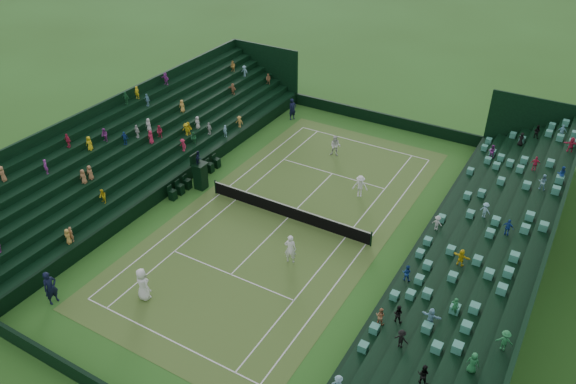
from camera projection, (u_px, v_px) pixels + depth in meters
name	position (u px, v px, depth m)	size (l,w,h in m)	color
ground	(288.00, 218.00, 36.37)	(160.00, 160.00, 0.00)	#2B571B
court_surface	(288.00, 218.00, 36.37)	(12.97, 26.77, 0.01)	#347A28
perimeter_wall_north	(382.00, 119.00, 47.59)	(17.17, 0.20, 1.00)	black
perimeter_wall_east	(414.00, 254.00, 32.50)	(0.20, 31.77, 1.00)	black
perimeter_wall_west	(185.00, 177.00, 39.69)	(0.20, 31.77, 1.00)	black
north_grandstand	(491.00, 264.00, 30.16)	(6.60, 32.00, 4.90)	black
south_grandstand	(138.00, 149.00, 40.89)	(6.60, 32.00, 4.90)	black
tennis_net	(288.00, 211.00, 36.08)	(11.67, 0.10, 1.06)	black
umpire_chair	(200.00, 172.00, 38.72)	(0.94, 0.94, 2.94)	black
courtside_chairs	(196.00, 178.00, 39.79)	(0.47, 5.45, 1.02)	black
player_near_west	(143.00, 284.00, 29.65)	(0.96, 0.63, 1.97)	white
player_near_east	(290.00, 249.00, 32.18)	(0.70, 0.46, 1.91)	white
player_far_west	(335.00, 146.00, 42.84)	(0.81, 0.63, 1.66)	silver
player_far_east	(360.00, 186.00, 38.08)	(1.04, 0.60, 1.60)	white
line_judge_north	(292.00, 109.00, 48.16)	(0.69, 0.45, 1.90)	black
line_judge_south	(51.00, 288.00, 29.39)	(0.73, 0.48, 2.00)	black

